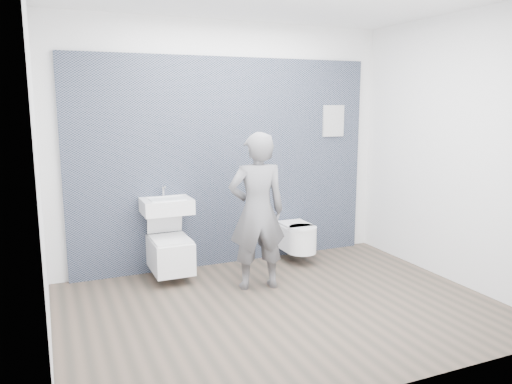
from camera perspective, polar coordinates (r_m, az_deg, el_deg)
name	(u,v)px	position (r m, az deg, el deg)	size (l,w,h in m)	color
ground	(281,307)	(4.81, 2.90, -12.99)	(4.00, 4.00, 0.00)	brown
room_shell	(283,120)	(4.43, 3.10, 8.17)	(4.00, 4.00, 4.00)	silver
tile_wall	(228,262)	(6.08, -3.27, -7.95)	(3.60, 0.06, 2.40)	black
washbasin	(167,206)	(5.45, -10.18, -1.53)	(0.53, 0.40, 0.40)	white
toilet_square	(170,252)	(5.49, -9.79, -6.80)	(0.41, 0.59, 0.79)	white
toilet_rounded	(298,237)	(6.01, 4.77, -5.18)	(0.35, 0.59, 0.32)	white
info_placard	(330,249)	(6.63, 8.44, -6.48)	(0.29, 0.03, 0.39)	white
visitor	(257,211)	(5.05, 0.13, -2.24)	(0.59, 0.39, 1.61)	#5C5B60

